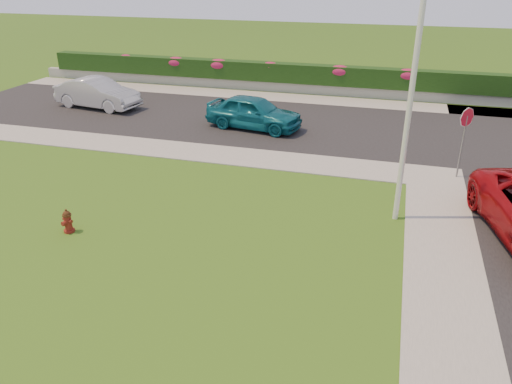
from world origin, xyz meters
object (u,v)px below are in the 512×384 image
(sedan_silver, at_px, (97,93))
(sedan_teal, at_px, (254,112))
(fire_hydrant, at_px, (68,221))
(stop_sign, at_px, (465,126))
(utility_pole, at_px, (408,117))

(sedan_silver, bearing_deg, sedan_teal, -89.24)
(fire_hydrant, bearing_deg, sedan_silver, 136.50)
(fire_hydrant, distance_m, sedan_teal, 11.33)
(fire_hydrant, bearing_deg, stop_sign, 51.56)
(utility_pole, bearing_deg, stop_sign, 62.53)
(sedan_teal, height_order, utility_pole, utility_pole)
(sedan_teal, height_order, stop_sign, stop_sign)
(sedan_silver, xyz_separation_m, utility_pole, (15.85, -8.80, 2.40))
(sedan_silver, bearing_deg, stop_sign, -96.67)
(sedan_teal, height_order, sedan_silver, sedan_silver)
(sedan_teal, xyz_separation_m, utility_pole, (6.74, -7.55, 2.40))
(fire_hydrant, distance_m, sedan_silver, 14.03)
(sedan_teal, bearing_deg, stop_sign, -102.60)
(fire_hydrant, height_order, stop_sign, stop_sign)
(fire_hydrant, height_order, sedan_silver, sedan_silver)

